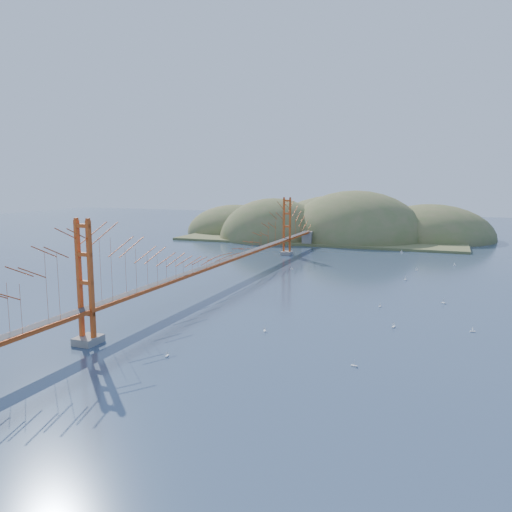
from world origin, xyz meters
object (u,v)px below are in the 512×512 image
(sailboat_2, at_px, (354,365))
(bridge, at_px, (225,236))
(sailboat_0, at_px, (394,326))
(sailboat_1, at_px, (443,302))

(sailboat_2, bearing_deg, bridge, 131.79)
(sailboat_0, relative_size, sailboat_2, 1.20)
(sailboat_2, relative_size, sailboat_1, 0.84)
(sailboat_1, bearing_deg, bridge, 176.46)
(sailboat_2, bearing_deg, sailboat_0, 81.69)
(bridge, distance_m, sailboat_2, 36.74)
(sailboat_0, bearing_deg, sailboat_1, 69.98)
(bridge, xyz_separation_m, sailboat_2, (24.05, -26.91, -6.87))
(bridge, relative_size, sailboat_0, 132.59)
(sailboat_1, bearing_deg, sailboat_2, -104.37)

